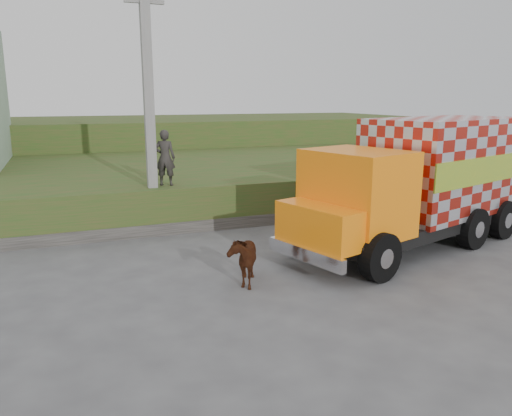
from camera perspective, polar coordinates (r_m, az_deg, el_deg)
name	(u,v)px	position (r m, az deg, el deg)	size (l,w,h in m)	color
ground	(226,272)	(12.89, -3.49, -7.33)	(120.00, 120.00, 0.00)	#474749
embankment	(155,182)	(22.17, -11.45, 2.90)	(40.00, 12.00, 1.50)	#28531B
embankment_far	(122,142)	(33.88, -15.07, 7.29)	(40.00, 12.00, 3.00)	#28531B
retaining_strip	(125,232)	(16.39, -14.73, -2.63)	(16.00, 0.50, 0.40)	#595651
utility_pole	(149,107)	(16.38, -12.13, 11.23)	(1.20, 0.30, 8.00)	gray
cargo_truck	(420,181)	(15.60, 18.28, 2.92)	(8.84, 5.00, 3.76)	black
cow	(242,258)	(11.99, -1.59, -5.69)	(0.68, 1.49, 1.26)	black
pedestrian	(165,158)	(16.80, -10.36, 5.68)	(0.67, 0.44, 1.85)	#2A2825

